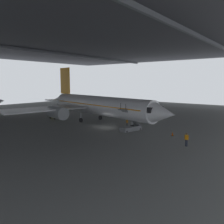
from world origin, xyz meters
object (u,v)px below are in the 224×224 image
object	(u,v)px
baggage_tug	(55,116)
crew_worker_near_nose	(186,139)
traffic_cone_orange	(172,134)
boarding_stairs	(130,126)
crew_worker_by_stairs	(127,122)
airplane_main	(97,105)

from	to	relation	value
baggage_tug	crew_worker_near_nose	bearing A→B (deg)	-97.10
traffic_cone_orange	baggage_tug	xyz separation A→B (m)	(-0.54, 27.15, 0.23)
crew_worker_near_nose	boarding_stairs	bearing A→B (deg)	71.50
crew_worker_by_stairs	crew_worker_near_nose	bearing A→B (deg)	-113.80
boarding_stairs	crew_worker_near_nose	xyz separation A→B (m)	(-3.61, -10.80, 0.25)
airplane_main	traffic_cone_orange	world-z (taller)	airplane_main
airplane_main	baggage_tug	xyz separation A→B (m)	(-2.31, 10.39, -2.90)
boarding_stairs	crew_worker_near_nose	world-z (taller)	boarding_stairs
crew_worker_near_nose	baggage_tug	xyz separation A→B (m)	(3.85, 30.89, -0.45)
traffic_cone_orange	baggage_tug	world-z (taller)	baggage_tug
crew_worker_by_stairs	baggage_tug	size ratio (longest dim) A/B	0.70
airplane_main	crew_worker_by_stairs	distance (m)	8.03
boarding_stairs	crew_worker_by_stairs	distance (m)	2.95
crew_worker_by_stairs	traffic_cone_orange	bearing A→B (deg)	-98.06
crew_worker_by_stairs	baggage_tug	bearing A→B (deg)	95.83
crew_worker_by_stairs	traffic_cone_orange	distance (m)	9.25
crew_worker_near_nose	crew_worker_by_stairs	distance (m)	14.09
airplane_main	crew_worker_by_stairs	bearing A→B (deg)	-93.53
boarding_stairs	baggage_tug	distance (m)	20.09
boarding_stairs	crew_worker_near_nose	size ratio (longest dim) A/B	2.70
boarding_stairs	traffic_cone_orange	world-z (taller)	boarding_stairs
crew_worker_near_nose	crew_worker_by_stairs	bearing A→B (deg)	66.20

